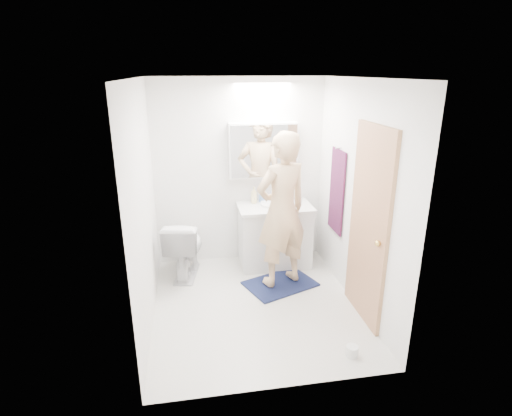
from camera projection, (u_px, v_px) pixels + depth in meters
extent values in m
plane|color=silver|center=(255.00, 305.00, 4.47)|extent=(2.50, 2.50, 0.00)
plane|color=white|center=(255.00, 78.00, 3.70)|extent=(2.50, 2.50, 0.00)
plane|color=white|center=(239.00, 173.00, 5.25)|extent=(2.50, 0.00, 2.50)
plane|color=white|center=(284.00, 255.00, 2.92)|extent=(2.50, 0.00, 2.50)
plane|color=white|center=(144.00, 208.00, 3.91)|extent=(0.00, 2.50, 2.50)
plane|color=white|center=(358.00, 197.00, 4.26)|extent=(0.00, 2.50, 2.50)
cube|color=silver|center=(274.00, 237.00, 5.31)|extent=(0.90, 0.55, 0.78)
cube|color=silver|center=(275.00, 207.00, 5.18)|extent=(0.95, 0.58, 0.04)
cylinder|color=white|center=(274.00, 204.00, 5.20)|extent=(0.36, 0.36, 0.03)
cylinder|color=silver|center=(272.00, 195.00, 5.35)|extent=(0.02, 0.02, 0.16)
cube|color=white|center=(263.00, 150.00, 5.13)|extent=(0.88, 0.14, 0.70)
cube|color=silver|center=(264.00, 151.00, 5.06)|extent=(0.84, 0.01, 0.66)
imported|color=silver|center=(185.00, 247.00, 5.02)|extent=(0.55, 0.80, 0.75)
cube|color=#13223D|center=(280.00, 284.00, 4.89)|extent=(0.95, 0.81, 0.02)
imported|color=tan|center=(282.00, 211.00, 4.59)|extent=(0.77, 0.65, 1.81)
cube|color=tan|center=(369.00, 226.00, 3.99)|extent=(0.04, 0.80, 2.00)
sphere|color=gold|center=(378.00, 243.00, 3.72)|extent=(0.06, 0.06, 0.06)
cube|color=#111538|center=(337.00, 191.00, 4.80)|extent=(0.02, 0.42, 1.00)
cylinder|color=silver|center=(339.00, 148.00, 4.63)|extent=(0.07, 0.02, 0.02)
imported|color=beige|center=(254.00, 195.00, 5.24)|extent=(0.09, 0.09, 0.22)
imported|color=#5D85C9|center=(262.00, 196.00, 5.30)|extent=(0.10, 0.10, 0.15)
imported|color=#393DAB|center=(288.00, 198.00, 5.34)|extent=(0.13, 0.13, 0.10)
cylinder|color=silver|center=(352.00, 351.00, 3.66)|extent=(0.11, 0.11, 0.10)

